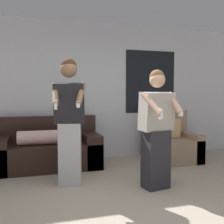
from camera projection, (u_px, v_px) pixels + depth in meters
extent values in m
plane|color=tan|center=(143.00, 217.00, 2.74)|extent=(14.00, 14.00, 0.00)
cube|color=silver|center=(91.00, 91.00, 5.23)|extent=(6.70, 0.06, 2.70)
cube|color=black|center=(150.00, 82.00, 5.54)|extent=(1.10, 0.01, 1.30)
cube|color=black|center=(48.00, 155.00, 4.58)|extent=(1.80, 0.85, 0.44)
cube|color=black|center=(47.00, 128.00, 4.85)|extent=(1.80, 0.22, 0.44)
cube|color=black|center=(1.00, 154.00, 4.36)|extent=(0.28, 0.85, 0.58)
cube|color=black|center=(91.00, 149.00, 4.78)|extent=(0.28, 0.85, 0.58)
cylinder|color=beige|center=(48.00, 137.00, 4.45)|extent=(0.99, 0.24, 0.24)
cube|color=#937A60|center=(172.00, 150.00, 5.05)|extent=(0.91, 0.83, 0.44)
cube|color=#937A60|center=(165.00, 123.00, 5.32)|extent=(0.91, 0.20, 0.53)
cube|color=#937A60|center=(155.00, 148.00, 4.95)|extent=(0.18, 0.83, 0.54)
cube|color=#937A60|center=(189.00, 146.00, 5.15)|extent=(0.18, 0.83, 0.54)
cube|color=tan|center=(171.00, 128.00, 5.08)|extent=(0.36, 0.14, 0.36)
cube|color=#B2B2B7|center=(70.00, 154.00, 3.73)|extent=(0.35, 0.30, 0.88)
cube|color=black|center=(69.00, 103.00, 3.66)|extent=(0.47, 0.38, 0.59)
sphere|color=brown|center=(69.00, 69.00, 3.61)|extent=(0.23, 0.23, 0.23)
sphere|color=#3D2819|center=(69.00, 66.00, 3.62)|extent=(0.22, 0.22, 0.22)
cylinder|color=brown|center=(55.00, 94.00, 3.49)|extent=(0.10, 0.36, 0.33)
cube|color=white|center=(56.00, 105.00, 3.35)|extent=(0.04, 0.04, 0.13)
cylinder|color=brown|center=(81.00, 94.00, 3.51)|extent=(0.21, 0.36, 0.33)
cube|color=white|center=(78.00, 105.00, 3.37)|extent=(0.05, 0.04, 0.08)
cube|color=#28282D|center=(156.00, 159.00, 3.59)|extent=(0.38, 0.30, 0.80)
cube|color=#ADA89E|center=(157.00, 111.00, 3.54)|extent=(0.49, 0.33, 0.53)
sphere|color=tan|center=(157.00, 80.00, 3.50)|extent=(0.21, 0.21, 0.21)
sphere|color=brown|center=(157.00, 77.00, 3.51)|extent=(0.20, 0.20, 0.20)
cylinder|color=tan|center=(152.00, 104.00, 3.31)|extent=(0.20, 0.36, 0.31)
cube|color=white|center=(161.00, 114.00, 3.20)|extent=(0.04, 0.04, 0.13)
cylinder|color=tan|center=(175.00, 103.00, 3.48)|extent=(0.08, 0.36, 0.31)
cube|color=white|center=(181.00, 113.00, 3.34)|extent=(0.05, 0.04, 0.08)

